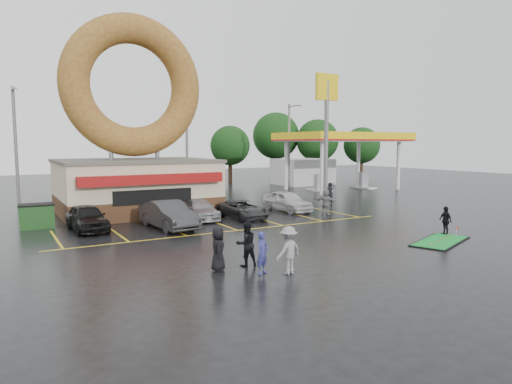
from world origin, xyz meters
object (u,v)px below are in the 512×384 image
dumpster (37,217)px  car_black (87,218)px  car_dgrey (168,215)px  streetlight_mid (187,144)px  person_cameraman (445,221)px  person_blue (262,253)px  putting_green (440,241)px  shell_sign (327,113)px  gas_station (325,154)px  car_grey (243,209)px  donut_shop (135,148)px  car_white (287,201)px  car_silver (199,210)px  streetlight_left (16,144)px  streetlight_right (289,144)px

dumpster → car_black: bearing=-41.1°
car_black → car_dgrey: 4.41m
streetlight_mid → person_cameraman: streetlight_mid is taller
streetlight_mid → person_blue: size_ratio=5.74×
car_dgrey → putting_green: car_dgrey is taller
shell_sign → dumpster: size_ratio=5.89×
gas_station → car_grey: bearing=-141.7°
dumpster → donut_shop: bearing=29.5°
streetlight_mid → car_dgrey: bearing=-115.4°
shell_sign → car_white: 10.20m
car_black → car_silver: 6.91m
donut_shop → putting_green: size_ratio=3.11×
car_grey → dumpster: (-11.75, 2.92, 0.07)m
car_grey → person_cameraman: 12.07m
donut_shop → streetlight_mid: (7.00, 7.95, 0.32)m
shell_sign → car_dgrey: 18.48m
gas_station → shell_sign: (-7.00, -8.94, 3.68)m
car_grey → car_silver: bearing=155.1°
person_blue → dumpster: 15.71m
gas_station → car_silver: 24.30m
person_blue → putting_green: person_blue is taller
donut_shop → person_cameraman: 20.37m
streetlight_left → putting_green: bearing=-54.5°
streetlight_mid → car_black: 17.96m
person_cameraman → streetlight_mid: bearing=-154.3°
car_silver → gas_station: bearing=37.5°
streetlight_mid → dumpster: bearing=-140.7°
gas_station → streetlight_left: 30.04m
streetlight_right → person_cameraman: (-7.15, -25.09, -4.02)m
shell_sign → car_silver: bearing=-163.3°
car_dgrey → person_blue: (-0.02, -10.40, -0.01)m
donut_shop → car_grey: 8.89m
shell_sign → car_dgrey: size_ratio=2.21×
streetlight_right → car_silver: bearing=-139.6°
streetlight_mid → gas_station: bearing=0.1°
streetlight_right → person_blue: streetlight_right is taller
donut_shop → car_white: bearing=-27.9°
putting_green → car_black: bearing=141.0°
person_blue → streetlight_mid: bearing=48.3°
person_blue → dumpster: (-6.39, 14.35, -0.13)m
gas_station → streetlight_mid: bearing=-179.9°
person_cameraman → gas_station: bearing=169.5°
person_blue → putting_green: bearing=-24.1°
donut_shop → streetlight_left: size_ratio=1.50×
car_black → putting_green: (14.43, -11.68, -0.69)m
car_black → car_grey: car_black is taller
car_grey → car_white: (4.18, 1.11, 0.15)m
car_silver → person_cameraman: (9.18, -11.17, 0.15)m
car_dgrey → streetlight_right: bearing=33.8°
car_black → person_blue: (4.07, -12.03, 0.06)m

